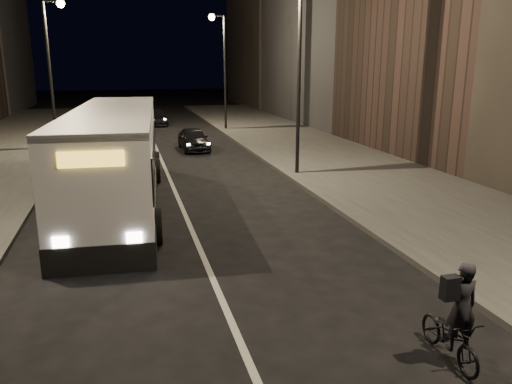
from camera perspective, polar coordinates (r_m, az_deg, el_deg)
ground at (r=10.15m, az=-2.87°, el=-14.55°), size 180.00×180.00×0.00m
sidewalk_right at (r=25.38m, az=9.38°, el=3.34°), size 7.00×70.00×0.16m
streetlight_right_mid at (r=21.89m, az=4.30°, el=15.64°), size 1.20×0.44×8.12m
streetlight_right_far at (r=37.38m, az=-4.01°, el=15.18°), size 1.20×0.44×8.12m
streetlight_left_far at (r=30.89m, az=-22.16°, el=14.32°), size 1.20×0.44×8.12m
city_bus at (r=18.22m, az=-15.74°, el=4.25°), size 3.62×12.73×3.39m
cyclist_on_bicycle at (r=9.29m, az=21.61°, el=-14.24°), size 0.61×1.63×1.86m
car_near at (r=29.33m, az=-7.16°, el=6.03°), size 1.62×3.81×1.28m
car_mid at (r=34.97m, az=-16.21°, el=6.91°), size 1.78×3.92×1.25m
car_far at (r=42.00m, az=-11.37°, el=8.41°), size 1.80×4.39×1.27m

